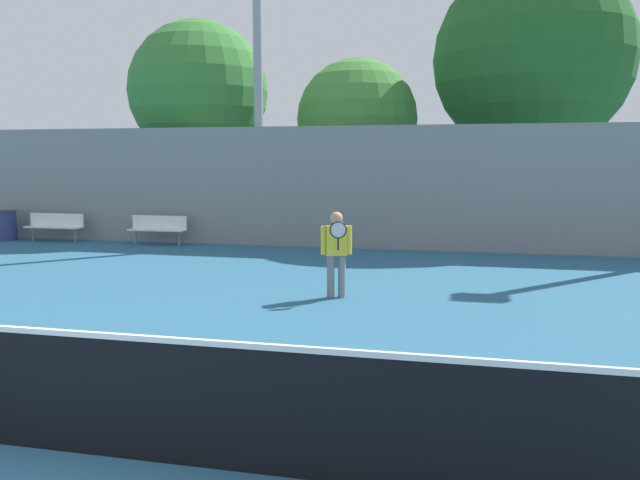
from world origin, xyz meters
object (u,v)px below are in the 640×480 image
at_px(tree_green_tall, 532,59).
at_px(tree_dark_dense, 199,92).
at_px(light_pole_far_right, 258,20).
at_px(trash_bin, 6,225).
at_px(bench_courtside_near, 55,224).
at_px(tree_green_broad, 357,120).
at_px(tennis_net, 57,390).
at_px(tennis_player, 336,249).
at_px(bench_courtside_far, 158,227).

height_order(tree_green_tall, tree_dark_dense, tree_green_tall).
distance_m(light_pole_far_right, trash_bin, 10.22).
xyz_separation_m(bench_courtside_near, tree_green_broad, (8.76, 4.68, 3.36)).
bearing_deg(tennis_net, tennis_player, 79.93).
bearing_deg(tree_dark_dense, tree_green_broad, 15.23).
distance_m(tree_green_tall, tree_green_broad, 6.07).
xyz_separation_m(trash_bin, tree_green_tall, (16.21, 5.13, 5.35)).
distance_m(tennis_net, tree_dark_dense, 17.22).
bearing_deg(bench_courtside_far, tree_green_tall, 24.48).
bearing_deg(light_pole_far_right, tree_green_tall, 26.93).
distance_m(tennis_net, tree_green_broad, 17.50).
height_order(bench_courtside_far, tree_green_broad, tree_green_broad).
bearing_deg(bench_courtside_near, trash_bin, -176.04).
height_order(bench_courtside_far, light_pole_far_right, light_pole_far_right).
bearing_deg(tree_dark_dense, bench_courtside_near, -137.17).
distance_m(bench_courtside_near, light_pole_far_right, 8.87).
height_order(trash_bin, tree_green_tall, tree_green_tall).
bearing_deg(bench_courtside_near, bench_courtside_far, -0.00).
bearing_deg(tree_dark_dense, trash_bin, -147.08).
bearing_deg(light_pole_far_right, tree_green_broad, 58.30).
bearing_deg(trash_bin, bench_courtside_near, 3.96).
bearing_deg(tree_green_broad, trash_bin, -155.36).
bearing_deg(bench_courtside_far, tennis_net, -66.30).
distance_m(bench_courtside_near, bench_courtside_far, 3.51).
bearing_deg(tree_green_broad, tennis_net, -89.21).
distance_m(tennis_player, tree_dark_dense, 12.01).
relative_size(tennis_player, tree_green_broad, 0.27).
xyz_separation_m(light_pole_far_right, tree_dark_dense, (-2.93, 2.35, -1.73)).
relative_size(tree_green_broad, tree_dark_dense, 0.83).
xyz_separation_m(tennis_player, tree_dark_dense, (-6.66, 9.18, 3.94)).
relative_size(tennis_player, bench_courtside_near, 0.85).
xyz_separation_m(tennis_player, tree_green_broad, (-1.40, 10.62, 2.99)).
bearing_deg(tree_dark_dense, tennis_net, -70.75).
xyz_separation_m(trash_bin, tree_dark_dense, (5.20, 3.37, 4.38)).
xyz_separation_m(bench_courtside_near, tree_green_tall, (14.52, 5.01, 5.28)).
relative_size(light_pole_far_right, tree_green_tall, 1.29).
relative_size(tennis_player, trash_bin, 1.70).
relative_size(bench_courtside_far, light_pole_far_right, 0.15).
bearing_deg(tennis_net, light_pole_far_right, 100.86).
bearing_deg(trash_bin, tree_dark_dense, 32.92).
bearing_deg(light_pole_far_right, bench_courtside_far, -162.81).
bearing_deg(tennis_net, tree_dark_dense, 109.25).
distance_m(tree_green_broad, tree_dark_dense, 5.53).
bearing_deg(bench_courtside_far, tree_green_broad, 41.72).
bearing_deg(bench_courtside_near, tree_dark_dense, 42.83).
bearing_deg(bench_courtside_far, trash_bin, -178.71).
distance_m(bench_courtside_far, tree_green_tall, 13.19).
bearing_deg(bench_courtside_far, bench_courtside_near, 180.00).
xyz_separation_m(tennis_net, bench_courtside_far, (-5.49, 12.49, -0.02)).
height_order(bench_courtside_near, trash_bin, trash_bin).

